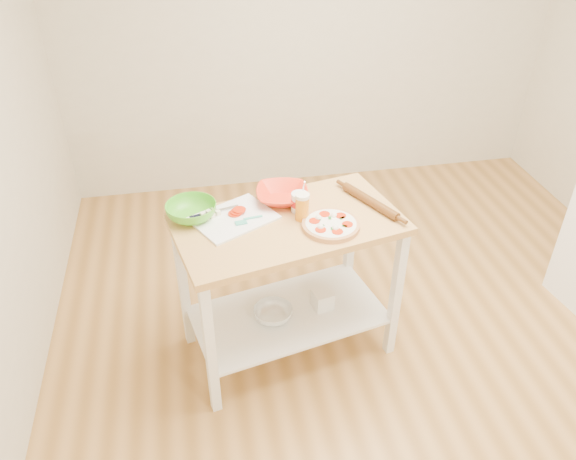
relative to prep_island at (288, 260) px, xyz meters
The scene contains 13 objects.
room_shell 0.94m from the prep_island, 22.51° to the right, with size 4.04×4.54×2.74m.
prep_island is the anchor object (origin of this frame).
pizza 0.35m from the prep_island, 25.10° to the right, with size 0.29×0.29×0.05m.
cutting_board 0.39m from the prep_island, 164.59° to the left, with size 0.49×0.45×0.04m.
spatula 0.34m from the prep_island, behind, with size 0.15×0.07×0.01m.
knife 0.50m from the prep_island, 163.03° to the left, with size 0.26×0.10×0.01m.
orange_bowl 0.35m from the prep_island, 88.71° to the left, with size 0.28×0.28×0.07m, color red.
green_bowl 0.58m from the prep_island, 165.32° to the left, with size 0.26×0.26×0.08m, color green.
beer_pint 0.34m from the prep_island, ahead, with size 0.07×0.07×0.15m.
yogurt_tub 0.33m from the prep_island, 49.24° to the left, with size 0.09×0.09×0.19m.
rolling_pin 0.54m from the prep_island, ahead, with size 0.05×0.05×0.40m, color brown.
shelf_glass_bowl 0.37m from the prep_island, 165.10° to the right, with size 0.22×0.22×0.07m, color silver.
shelf_bin 0.39m from the prep_island, ahead, with size 0.11×0.11×0.11m, color white.
Camera 1 is at (-1.03, -2.12, 2.50)m, focal length 35.00 mm.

